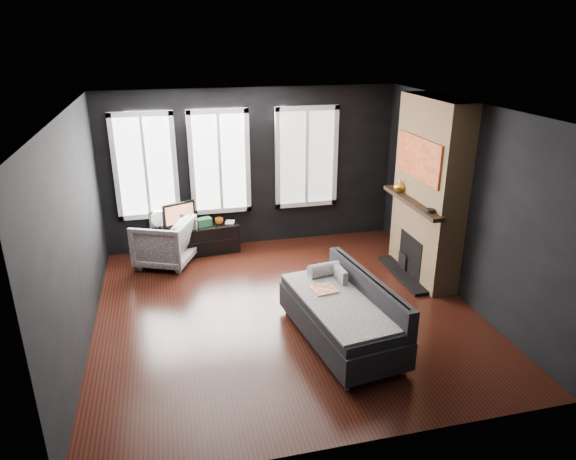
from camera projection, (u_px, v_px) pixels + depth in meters
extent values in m
plane|color=black|center=(286.00, 310.00, 6.97)|extent=(5.00, 5.00, 0.00)
plane|color=white|center=(286.00, 108.00, 5.99)|extent=(5.00, 5.00, 0.00)
cube|color=black|center=(252.00, 169.00, 8.74)|extent=(5.00, 0.02, 2.70)
cube|color=black|center=(76.00, 234.00, 5.93)|extent=(0.02, 5.00, 2.70)
cube|color=black|center=(463.00, 202.00, 7.02)|extent=(0.02, 5.00, 2.70)
cube|color=gray|center=(340.00, 279.00, 6.53)|extent=(0.09, 0.30, 0.30)
imported|color=silver|center=(164.00, 240.00, 8.21)|extent=(1.04, 1.06, 0.85)
imported|color=orange|center=(219.00, 220.00, 8.67)|extent=(0.14, 0.12, 0.14)
imported|color=#B8AB8F|center=(225.00, 217.00, 8.73)|extent=(0.15, 0.05, 0.20)
cube|color=#307A42|center=(204.00, 222.00, 8.61)|extent=(0.27, 0.21, 0.13)
imported|color=#C38027|center=(400.00, 186.00, 7.89)|extent=(0.20, 0.21, 0.18)
cylinder|color=black|center=(431.00, 211.00, 7.01)|extent=(0.15, 0.15, 0.04)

